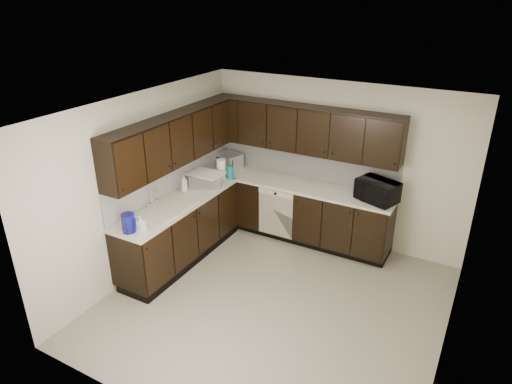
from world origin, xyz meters
TOP-DOWN VIEW (x-y plane):
  - floor at (0.00, 0.00)m, footprint 4.00×4.00m
  - ceiling at (0.00, 0.00)m, footprint 4.00×4.00m
  - wall_back at (0.00, 2.00)m, footprint 4.00×0.02m
  - wall_left at (-2.00, 0.00)m, footprint 0.02×4.00m
  - wall_right at (2.00, 0.00)m, footprint 0.02×4.00m
  - wall_front at (0.00, -2.00)m, footprint 4.00×0.02m
  - lower_cabinets at (-1.01, 1.11)m, footprint 3.00×2.80m
  - countertop at (-1.01, 1.11)m, footprint 3.03×2.83m
  - backsplash at (-1.22, 1.32)m, footprint 3.00×2.80m
  - upper_cabinets at (-1.10, 1.20)m, footprint 3.00×2.80m
  - dishwasher at (-0.70, 1.41)m, footprint 0.58×0.04m
  - sink at (-1.68, -0.01)m, footprint 0.54×0.82m
  - microwave at (0.75, 1.66)m, footprint 0.65×0.54m
  - soap_bottle_a at (-1.56, -0.61)m, footprint 0.10×0.10m
  - soap_bottle_b at (-1.82, 0.62)m, footprint 0.10×0.10m
  - toaster_oven at (-1.75, 1.78)m, footprint 0.47×0.41m
  - storage_bin at (-1.66, 0.97)m, footprint 0.58×0.52m
  - blue_pitcher at (-1.67, -0.70)m, footprint 0.20×0.20m
  - teal_tumbler at (-1.48, 1.35)m, footprint 0.10×0.10m
  - paper_towel_roll at (-1.62, 1.32)m, footprint 0.16×0.16m

SIDE VIEW (x-z plane):
  - floor at x=0.00m, z-range 0.00..0.00m
  - lower_cabinets at x=-1.01m, z-range -0.04..0.86m
  - dishwasher at x=-0.70m, z-range 0.16..0.94m
  - sink at x=-1.68m, z-range 0.67..1.09m
  - countertop at x=-1.01m, z-range 0.90..0.94m
  - storage_bin at x=-1.66m, z-range 0.94..1.13m
  - soap_bottle_a at x=-1.56m, z-range 0.94..1.14m
  - teal_tumbler at x=-1.48m, z-range 0.94..1.15m
  - toaster_oven at x=-1.75m, z-range 0.94..1.19m
  - blue_pitcher at x=-1.67m, z-range 0.94..1.19m
  - soap_bottle_b at x=-1.82m, z-range 0.94..1.20m
  - microwave at x=0.75m, z-range 0.94..1.25m
  - paper_towel_roll at x=-1.62m, z-range 0.94..1.25m
  - backsplash at x=-1.22m, z-range 0.94..1.42m
  - wall_back at x=0.00m, z-range 0.00..2.50m
  - wall_left at x=-2.00m, z-range 0.00..2.50m
  - wall_right at x=2.00m, z-range 0.00..2.50m
  - wall_front at x=0.00m, z-range 0.00..2.50m
  - upper_cabinets at x=-1.10m, z-range 1.42..2.12m
  - ceiling at x=0.00m, z-range 2.50..2.50m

